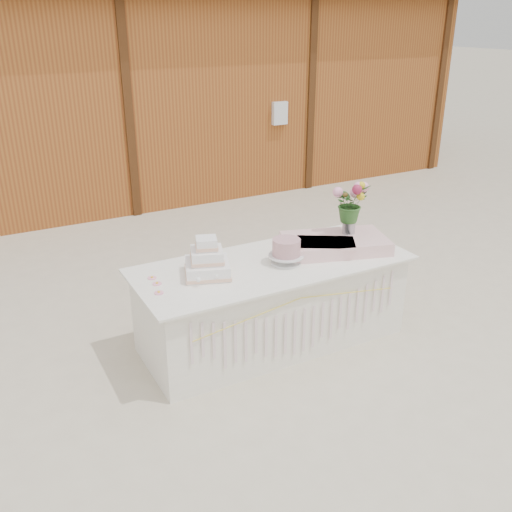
{
  "coord_description": "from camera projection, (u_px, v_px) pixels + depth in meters",
  "views": [
    {
      "loc": [
        -2.25,
        -3.86,
        2.73
      ],
      "look_at": [
        0.0,
        0.3,
        0.72
      ],
      "focal_mm": 40.0,
      "sensor_mm": 36.0,
      "label": 1
    }
  ],
  "objects": [
    {
      "name": "ground",
      "position": [
        272.0,
        340.0,
        5.18
      ],
      "size": [
        80.0,
        80.0,
        0.0
      ],
      "primitive_type": "plane",
      "color": "beige",
      "rests_on": "ground"
    },
    {
      "name": "barn",
      "position": [
        91.0,
        84.0,
        9.37
      ],
      "size": [
        12.6,
        4.6,
        3.3
      ],
      "color": "#92521E",
      "rests_on": "ground"
    },
    {
      "name": "cake_table",
      "position": [
        272.0,
        303.0,
        5.03
      ],
      "size": [
        2.4,
        1.0,
        0.77
      ],
      "color": "white",
      "rests_on": "ground"
    },
    {
      "name": "wedding_cake",
      "position": [
        207.0,
        263.0,
        4.61
      ],
      "size": [
        0.46,
        0.46,
        0.33
      ],
      "rotation": [
        0.0,
        0.0,
        -0.34
      ],
      "color": "white",
      "rests_on": "cake_table"
    },
    {
      "name": "pink_cake_stand",
      "position": [
        286.0,
        250.0,
        4.82
      ],
      "size": [
        0.3,
        0.3,
        0.22
      ],
      "color": "silver",
      "rests_on": "cake_table"
    },
    {
      "name": "satin_runner",
      "position": [
        335.0,
        244.0,
        5.13
      ],
      "size": [
        1.03,
        0.77,
        0.12
      ],
      "primitive_type": "cube",
      "rotation": [
        0.0,
        0.0,
        -0.3
      ],
      "color": "beige",
      "rests_on": "cake_table"
    },
    {
      "name": "flower_vase",
      "position": [
        349.0,
        225.0,
        5.18
      ],
      "size": [
        0.12,
        0.12,
        0.16
      ],
      "primitive_type": "cylinder",
      "color": "#A2A2A6",
      "rests_on": "satin_runner"
    },
    {
      "name": "bouquet",
      "position": [
        351.0,
        198.0,
        5.08
      ],
      "size": [
        0.33,
        0.3,
        0.35
      ],
      "primitive_type": "imported",
      "rotation": [
        0.0,
        0.0,
        0.08
      ],
      "color": "#326528",
      "rests_on": "flower_vase"
    },
    {
      "name": "loose_flowers",
      "position": [
        161.0,
        284.0,
        4.47
      ],
      "size": [
        0.2,
        0.37,
        0.02
      ],
      "primitive_type": null,
      "rotation": [
        0.0,
        0.0,
        -0.18
      ],
      "color": "#FF9BB9",
      "rests_on": "cake_table"
    }
  ]
}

